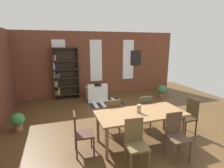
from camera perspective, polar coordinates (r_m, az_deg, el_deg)
name	(u,v)px	position (r m, az deg, el deg)	size (l,w,h in m)	color
ground_plane	(131,133)	(4.98, 6.18, -15.38)	(10.26, 10.26, 0.00)	#51381D
back_wall_brick	(96,64)	(8.24, -5.28, 6.51)	(7.85, 0.12, 2.88)	brown
window_pane_0	(60,62)	(7.95, -16.54, 6.84)	(0.55, 0.02, 1.87)	white
window_pane_1	(96,61)	(8.16, -5.18, 7.46)	(0.55, 0.02, 1.87)	white
window_pane_2	(128,60)	(8.67, 5.24, 7.78)	(0.55, 0.02, 1.87)	white
dining_table	(141,116)	(4.28, 9.19, -10.04)	(2.09, 0.95, 0.78)	brown
vase_on_table	(139,109)	(4.19, 8.68, -7.89)	(0.10, 0.10, 0.20)	#998466
tealight_candle_0	(146,114)	(4.11, 11.01, -9.61)	(0.04, 0.04, 0.04)	silver
dining_chair_near_right	(176,134)	(4.07, 19.96, -14.84)	(0.42, 0.42, 0.95)	#50392A
dining_chair_far_right	(144,110)	(5.13, 10.15, -8.35)	(0.41, 0.41, 0.95)	#424027
dining_chair_near_left	(136,141)	(3.62, 7.60, -17.88)	(0.43, 0.43, 0.95)	brown
dining_chair_far_left	(112,114)	(4.78, 0.05, -9.78)	(0.41, 0.41, 0.95)	brown
dining_chair_head_right	(189,115)	(5.13, 23.46, -9.25)	(0.43, 0.43, 0.95)	#312412
dining_chair_head_left	(80,132)	(3.96, -10.13, -15.03)	(0.42, 0.42, 0.95)	#41271F
bookshelf_tall	(64,74)	(7.86, -15.10, 3.22)	(1.08, 0.29, 2.19)	#2D2319
armchair_white	(97,94)	(7.51, -5.00, -3.17)	(0.84, 0.84, 0.75)	white
potted_plant_by_shelf	(18,121)	(5.59, -28.10, -10.42)	(0.36, 0.36, 0.50)	#9E6042
potted_plant_corner	(162,90)	(8.25, 15.83, -1.95)	(0.41, 0.41, 0.54)	#9E6042
striped_rug	(105,102)	(7.29, -2.25, -5.88)	(1.34, 1.07, 0.01)	#1E1E33
framed_picture	(136,58)	(8.82, 7.64, 8.33)	(0.56, 0.03, 0.72)	black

